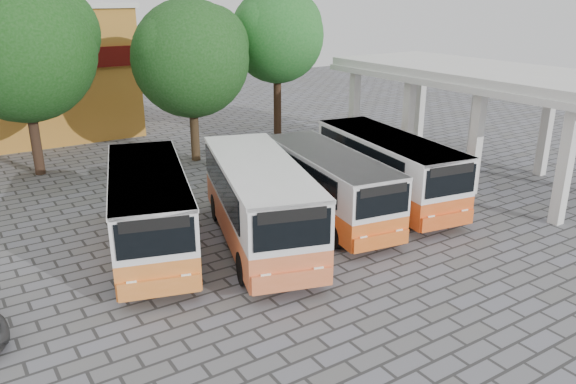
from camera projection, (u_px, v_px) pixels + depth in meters
ground at (367, 246)px, 20.76m from camera, size 90.00×90.00×0.00m
terminal_shelter at (482, 77)px, 27.67m from camera, size 6.80×15.80×5.40m
bus_far_left at (149, 206)px, 19.80m from camera, size 4.80×8.84×3.01m
bus_centre_left at (259, 198)px, 20.29m from camera, size 5.11×9.27×3.15m
bus_centre_right at (329, 182)px, 22.61m from camera, size 3.56×8.13×2.82m
bus_far_right at (387, 165)px, 24.46m from camera, size 3.83×8.68×3.01m
tree_left at (23, 45)px, 26.94m from camera, size 7.36×7.00×9.77m
tree_middle at (191, 55)px, 29.67m from camera, size 6.52×6.21×8.66m
tree_right at (278, 32)px, 32.85m from camera, size 5.79×5.52×9.26m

